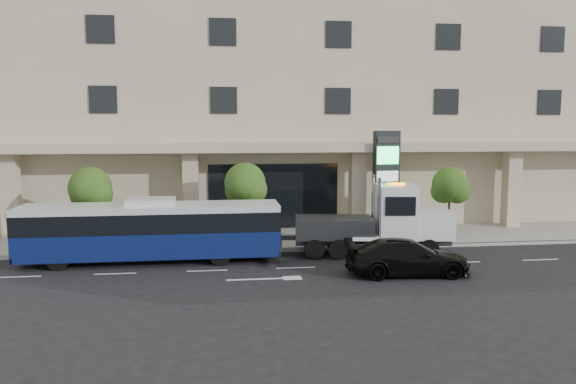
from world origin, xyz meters
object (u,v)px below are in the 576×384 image
tow_truck (380,223)px  black_sedan (408,257)px  city_bus (151,230)px  signage_pylon (386,182)px

tow_truck → black_sedan: 3.96m
city_bus → black_sedan: city_bus is taller
black_sedan → signage_pylon: signage_pylon is taller
tow_truck → signage_pylon: bearing=77.6°
tow_truck → black_sedan: tow_truck is taller
city_bus → signage_pylon: 13.89m
city_bus → black_sedan: (11.28, -3.82, -0.78)m
signage_pylon → city_bus: bearing=-166.3°
black_sedan → signage_pylon: (1.66, 8.58, 2.44)m
black_sedan → signage_pylon: size_ratio=0.89×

